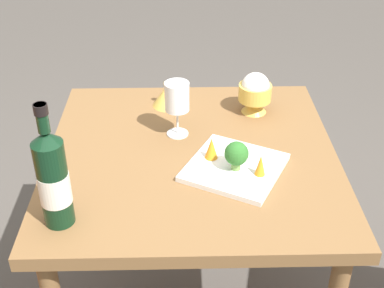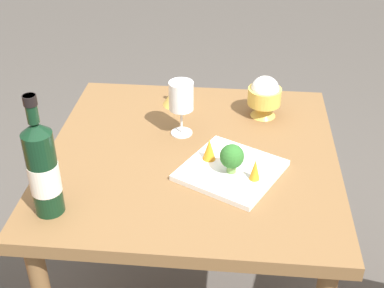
{
  "view_description": "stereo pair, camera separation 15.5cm",
  "coord_description": "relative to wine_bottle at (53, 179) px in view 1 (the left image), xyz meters",
  "views": [
    {
      "loc": [
        -0.03,
        -1.3,
        1.62
      ],
      "look_at": [
        0.0,
        0.0,
        0.78
      ],
      "focal_mm": 48.93,
      "sensor_mm": 36.0,
      "label": 1
    },
    {
      "loc": [
        0.12,
        -1.3,
        1.62
      ],
      "look_at": [
        0.0,
        0.0,
        0.78
      ],
      "focal_mm": 48.93,
      "sensor_mm": 36.0,
      "label": 2
    }
  ],
  "objects": [
    {
      "name": "dining_table",
      "position": [
        0.34,
        0.3,
        -0.22
      ],
      "size": [
        0.86,
        0.86,
        0.75
      ],
      "color": "brown",
      "rests_on": "ground_plane"
    },
    {
      "name": "wine_bottle",
      "position": [
        0.0,
        0.0,
        0.0
      ],
      "size": [
        0.08,
        0.08,
        0.33
      ],
      "color": "black",
      "rests_on": "dining_table"
    },
    {
      "name": "wine_glass",
      "position": [
        0.29,
        0.41,
        -0.0
      ],
      "size": [
        0.08,
        0.08,
        0.18
      ],
      "color": "white",
      "rests_on": "dining_table"
    },
    {
      "name": "rice_bowl",
      "position": [
        0.55,
        0.55,
        -0.06
      ],
      "size": [
        0.11,
        0.11,
        0.14
      ],
      "color": "gold",
      "rests_on": "dining_table"
    },
    {
      "name": "rice_bowl_lid",
      "position": [
        0.26,
        0.6,
        -0.09
      ],
      "size": [
        0.1,
        0.1,
        0.09
      ],
      "color": "gold",
      "rests_on": "dining_table"
    },
    {
      "name": "serving_plate",
      "position": [
        0.46,
        0.21,
        -0.12
      ],
      "size": [
        0.34,
        0.34,
        0.02
      ],
      "rotation": [
        0.0,
        0.0,
        -0.48
      ],
      "color": "white",
      "rests_on": "dining_table"
    },
    {
      "name": "broccoli_floret",
      "position": [
        0.46,
        0.19,
        -0.07
      ],
      "size": [
        0.07,
        0.07,
        0.09
      ],
      "color": "#729E4C",
      "rests_on": "serving_plate"
    },
    {
      "name": "carrot_garnish_left",
      "position": [
        0.39,
        0.25,
        -0.08
      ],
      "size": [
        0.04,
        0.04,
        0.07
      ],
      "color": "orange",
      "rests_on": "serving_plate"
    },
    {
      "name": "carrot_garnish_right",
      "position": [
        0.52,
        0.16,
        -0.08
      ],
      "size": [
        0.03,
        0.03,
        0.06
      ],
      "color": "orange",
      "rests_on": "serving_plate"
    }
  ]
}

